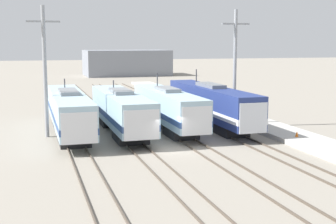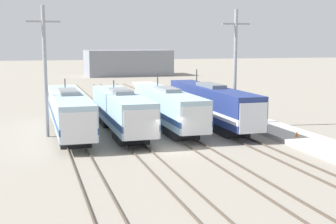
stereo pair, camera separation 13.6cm
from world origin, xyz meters
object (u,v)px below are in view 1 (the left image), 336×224
at_px(locomotive_center_right, 169,108).
at_px(traffic_cone, 297,134).
at_px(locomotive_far_left, 69,112).
at_px(catenary_tower_left, 45,70).
at_px(catenary_tower_right, 235,67).
at_px(locomotive_far_right, 212,105).
at_px(locomotive_center_left, 122,111).

bearing_deg(locomotive_center_right, traffic_cone, -43.24).
xyz_separation_m(locomotive_far_left, catenary_tower_left, (-2.03, -0.61, 3.91)).
bearing_deg(catenary_tower_right, locomotive_center_right, 177.53).
height_order(locomotive_far_right, traffic_cone, locomotive_far_right).
height_order(locomotive_far_right, catenary_tower_right, catenary_tower_right).
xyz_separation_m(locomotive_center_right, locomotive_far_right, (4.72, 0.59, 0.11)).
relative_size(locomotive_far_left, locomotive_center_left, 1.11).
bearing_deg(catenary_tower_right, traffic_cone, -74.85).
xyz_separation_m(locomotive_center_left, catenary_tower_left, (-6.76, 0.29, 3.92)).
bearing_deg(locomotive_center_right, locomotive_far_left, 178.04).
height_order(locomotive_center_left, catenary_tower_right, catenary_tower_right).
distance_m(catenary_tower_left, traffic_cone, 22.59).
relative_size(locomotive_far_left, locomotive_center_right, 1.11).
bearing_deg(catenary_tower_left, locomotive_center_left, -2.49).
bearing_deg(locomotive_center_left, locomotive_far_right, 7.09).
xyz_separation_m(locomotive_far_right, catenary_tower_right, (2.00, -0.88, 3.81)).
bearing_deg(locomotive_center_left, locomotive_center_right, 7.04).
bearing_deg(locomotive_far_left, locomotive_center_right, -1.96).
bearing_deg(catenary_tower_left, catenary_tower_right, 0.00).
bearing_deg(traffic_cone, catenary_tower_right, 105.15).
distance_m(locomotive_center_right, traffic_cone, 12.32).
height_order(locomotive_far_left, locomotive_far_right, locomotive_far_right).
height_order(locomotive_center_left, traffic_cone, locomotive_center_left).
bearing_deg(locomotive_center_left, catenary_tower_right, 1.47).
relative_size(catenary_tower_right, traffic_cone, 22.12).
relative_size(locomotive_center_left, traffic_cone, 32.47).
height_order(locomotive_far_left, catenary_tower_left, catenary_tower_left).
distance_m(catenary_tower_right, traffic_cone, 9.95).
xyz_separation_m(catenary_tower_right, traffic_cone, (2.19, -8.10, -5.35)).
bearing_deg(locomotive_far_right, locomotive_center_left, -172.91).
height_order(catenary_tower_left, traffic_cone, catenary_tower_left).
height_order(locomotive_far_left, locomotive_center_right, locomotive_center_right).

